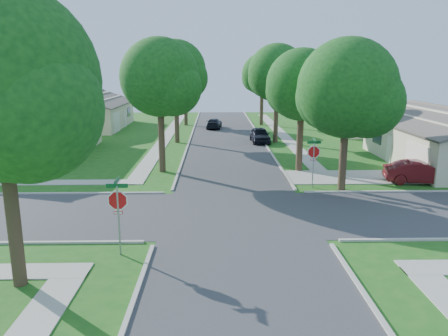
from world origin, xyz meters
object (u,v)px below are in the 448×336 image
Objects in this scene: stop_sign_ne at (314,154)px; tree_ne_corner at (348,93)px; tree_e_near at (303,88)px; car_curb_east at (260,135)px; stop_sign_sw at (118,204)px; tree_sw_corner at (1,92)px; car_curb_west at (214,123)px; tree_e_mid at (278,76)px; house_nw_far at (90,115)px; tree_w_mid at (176,73)px; car_driveway at (420,172)px; tree_w_far at (186,80)px; house_nw_near at (31,137)px; house_ne_near at (447,144)px; house_ne_far at (365,117)px; tree_w_near at (161,81)px; tree_e_far at (263,76)px.

stop_sign_ne is 3.96m from tree_ne_corner.
tree_e_near is 1.98× the size of car_curb_east.
car_curb_east is (7.90, 25.63, -1.32)m from stop_sign_sw.
tree_sw_corner reaches higher than car_curb_west.
tree_e_mid is 23.95m from house_nw_far.
tree_e_near is at bearing -47.94° from house_nw_far.
stop_sign_sw is 0.31× the size of tree_w_mid.
tree_sw_corner is at bearing 133.17° from car_driveway.
house_nw_far is 3.22× the size of car_driveway.
tree_w_far is 0.59× the size of house_nw_near.
tree_ne_corner is 0.64× the size of house_nw_far.
tree_w_mid is 9.74m from car_curb_east.
house_nw_near is at bearing -152.10° from tree_w_mid.
house_nw_near is (-8.56, 21.99, -4.75)m from tree_sw_corner.
house_nw_near reaches higher than car_driveway.
car_driveway is (27.49, -9.50, -0.82)m from house_nw_near.
house_ne_near and house_nw_near have the same top height.
house_nw_far is (-31.98, 3.00, 0.00)m from house_ne_far.
tree_w_near is at bearing -174.49° from house_ne_near.
tree_w_mid reaches higher than tree_ne_corner.
tree_ne_corner is at bearing -51.19° from house_nw_far.
tree_e_far is at bearing 5.53° from house_nw_far.
tree_w_near is 1.04× the size of tree_ne_corner.
car_curb_east is at bearing 69.15° from tree_sw_corner.
tree_e_far is at bearing 81.17° from car_curb_east.
house_nw_far reaches higher than stop_sign_ne.
tree_e_near is 0.61× the size of house_nw_near.
house_ne_far is (20.64, 19.99, -4.60)m from tree_w_near.
stop_sign_ne is 0.33× the size of tree_w_near.
car_curb_east is (7.84, -0.07, -5.78)m from tree_w_mid.
tree_e_near is 21.98m from house_nw_near.
tree_e_near is 0.61× the size of house_ne_far.
house_ne_near is at bearing -29.50° from car_driveway.
tree_sw_corner is 30.39m from car_curb_east.
tree_w_near is (-9.34, 4.31, 4.08)m from stop_sign_ne.
tree_e_far is at bearing 69.40° from tree_w_near.
car_curb_west is (-17.19, 19.89, -0.93)m from house_ne_near.
house_ne_far and house_nw_far have the same top height.
tree_ne_corner is 12.47m from house_ne_near.
stop_sign_ne is 12.94m from house_ne_near.
house_ne_near is (20.64, 1.99, -4.60)m from tree_w_near.
tree_w_mid reaches higher than tree_e_far.
car_curb_west is at bearing 80.65° from tree_sw_corner.
house_ne_far is 17.32m from car_curb_west.
house_nw_near is 3.22× the size of car_driveway.
house_ne_near is 1.00× the size of house_ne_far.
stop_sign_ne is 0.71× the size of car_driveway.
house_ne_far is at bearing 90.00° from house_ne_near.
house_nw_near is (-31.98, 4.00, 0.00)m from house_ne_near.
tree_w_near is 16.24m from tree_sw_corner.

